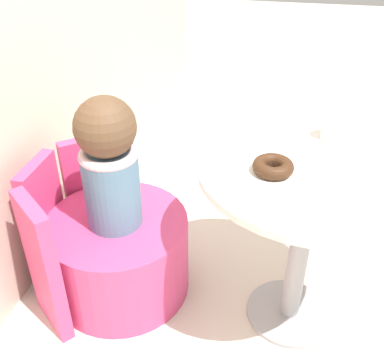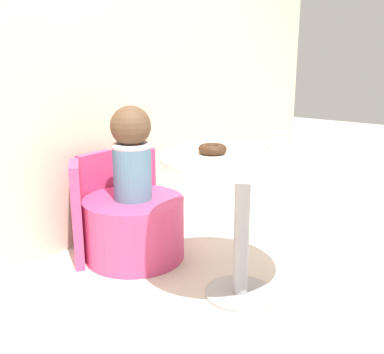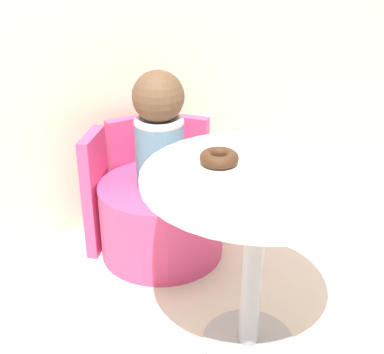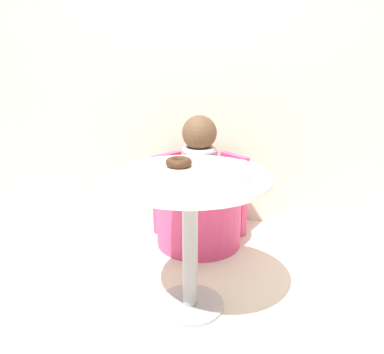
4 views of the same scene
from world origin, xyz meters
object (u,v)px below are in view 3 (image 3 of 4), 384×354
at_px(round_table, 256,214).
at_px(cup, 324,156).
at_px(tub_chair, 162,219).
at_px(child_figure, 159,128).
at_px(donut, 219,158).

bearing_deg(round_table, cup, -17.50).
distance_m(tub_chair, cup, 0.96).
height_order(child_figure, donut, child_figure).
bearing_deg(donut, child_figure, 82.60).
bearing_deg(child_figure, cup, -75.57).
bearing_deg(donut, round_table, -63.53).
bearing_deg(tub_chair, child_figure, 180.00).
xyz_separation_m(round_table, tub_chair, (0.01, 0.70, -0.37)).
relative_size(donut, cup, 1.56).
bearing_deg(donut, tub_chair, 82.60).
height_order(donut, cup, cup).
height_order(round_table, child_figure, child_figure).
xyz_separation_m(round_table, donut, (-0.06, 0.13, 0.16)).
xyz_separation_m(child_figure, cup, (0.20, -0.76, 0.12)).
height_order(round_table, tub_chair, round_table).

